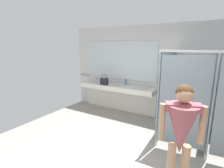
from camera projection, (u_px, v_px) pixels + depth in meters
The scene contains 8 objects.
wall_back at pixel (166, 73), 4.81m from camera, with size 6.21×0.12×2.67m, color silver.
wall_back_tile_band at pixel (164, 83), 4.81m from camera, with size 6.21×0.01×0.06m, color #9E937F.
vanity_counter at pixel (117, 92), 5.45m from camera, with size 2.52×0.53×0.99m.
mirror_panel at pixel (120, 60), 5.39m from camera, with size 2.42×0.02×1.20m, color silver.
bathroom_stalls at pixel (213, 99), 3.39m from camera, with size 1.95×1.57×2.01m.
person_standing at pixel (181, 129), 2.20m from camera, with size 0.54×0.51×1.61m.
handbag at pixel (104, 81), 5.36m from camera, with size 0.24×0.12×0.34m.
soap_dispenser at pixel (125, 83), 5.31m from camera, with size 0.07×0.07×0.19m.
Camera 1 is at (1.12, -2.28, 2.07)m, focal length 27.24 mm.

